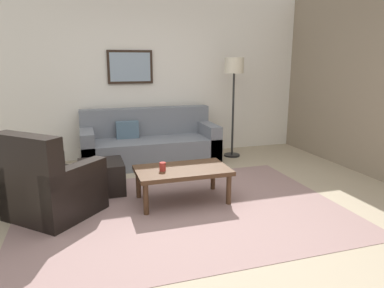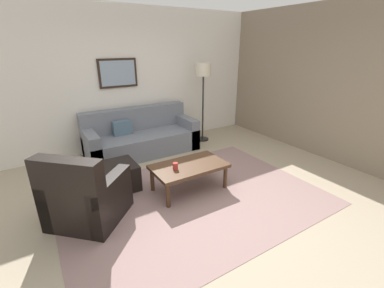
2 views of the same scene
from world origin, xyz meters
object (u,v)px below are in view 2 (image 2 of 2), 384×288
armchair_leather (85,200)px  framed_artwork (118,73)px  couch_main (140,138)px  cup (175,166)px  ottoman (118,176)px  coffee_table (189,168)px  lamp_standing (203,78)px

armchair_leather → framed_artwork: (1.22, 2.24, 1.25)m
couch_main → cup: bearing=-95.8°
ottoman → framed_artwork: bearing=68.6°
armchair_leather → ottoman: (0.57, 0.60, -0.11)m
coffee_table → armchair_leather: bearing=179.8°
armchair_leather → ottoman: armchair_leather is taller
armchair_leather → ottoman: 0.83m
ottoman → coffee_table: size_ratio=0.51×
couch_main → cup: size_ratio=21.55×
couch_main → coffee_table: couch_main is taller
lamp_standing → cup: bearing=-133.3°
ottoman → cup: cup is taller
ottoman → couch_main: bearing=55.2°
armchair_leather → ottoman: bearing=46.0°
ottoman → cup: 0.95m
cup → framed_artwork: (-0.02, 2.27, 1.09)m
coffee_table → couch_main: bearing=91.8°
ottoman → lamp_standing: size_ratio=0.33×
armchair_leather → cup: size_ratio=11.17×
ottoman → framed_artwork: 2.23m
coffee_table → cup: cup is taller
armchair_leather → cup: armchair_leather is taller
armchair_leather → coffee_table: (1.49, -0.00, 0.05)m
couch_main → armchair_leather: bearing=-128.1°
ottoman → framed_artwork: (0.65, 1.65, 1.35)m
armchair_leather → coffee_table: 1.49m
cup → lamp_standing: lamp_standing is taller
cup → armchair_leather: bearing=178.5°
lamp_standing → framed_artwork: framed_artwork is taller
ottoman → armchair_leather: bearing=-134.0°
lamp_standing → framed_artwork: (-1.68, 0.52, 0.14)m
lamp_standing → coffee_table: bearing=-129.2°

